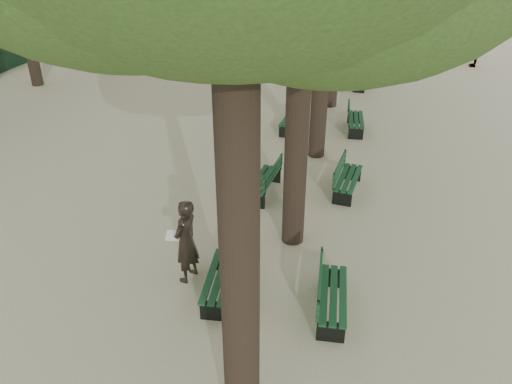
# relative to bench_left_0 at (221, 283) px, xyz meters

# --- Properties ---
(ground) EXTENTS (120.00, 120.00, 0.00)m
(ground) POSITION_rel_bench_left_0_xyz_m (-0.37, -0.73, -0.27)
(ground) COLOR tan
(ground) RESTS_ON ground
(bench_left_0) EXTENTS (0.73, 1.84, 0.92)m
(bench_left_0) POSITION_rel_bench_left_0_xyz_m (0.00, 0.00, 0.00)
(bench_left_0) COLOR black
(bench_left_0) RESTS_ON ground
(bench_left_1) EXTENTS (0.74, 1.85, 0.92)m
(bench_left_1) POSITION_rel_bench_left_0_xyz_m (-0.00, 4.33, 0.00)
(bench_left_1) COLOR black
(bench_left_1) RESTS_ON ground
(bench_left_2) EXTENTS (0.73, 1.84, 0.92)m
(bench_left_2) POSITION_rel_bench_left_0_xyz_m (0.00, 9.28, 0.00)
(bench_left_2) COLOR black
(bench_left_2) RESTS_ON ground
(bench_left_3) EXTENTS (0.74, 1.85, 0.92)m
(bench_left_3) POSITION_rel_bench_left_0_xyz_m (-0.00, 14.40, 0.00)
(bench_left_3) COLOR black
(bench_left_3) RESTS_ON ground
(bench_right_0) EXTENTS (0.68, 1.83, 0.92)m
(bench_right_0) POSITION_rel_bench_left_0_xyz_m (2.27, -0.07, 0.00)
(bench_right_0) COLOR black
(bench_right_0) RESTS_ON ground
(bench_right_1) EXTENTS (0.78, 1.85, 0.92)m
(bench_right_1) POSITION_rel_bench_left_0_xyz_m (2.27, 4.95, 0.00)
(bench_right_1) COLOR black
(bench_right_1) RESTS_ON ground
(bench_right_2) EXTENTS (0.70, 1.84, 0.92)m
(bench_right_2) POSITION_rel_bench_left_0_xyz_m (2.27, 9.67, 0.00)
(bench_right_2) COLOR black
(bench_right_2) RESTS_ON ground
(bench_right_3) EXTENTS (0.70, 1.84, 0.92)m
(bench_right_3) POSITION_rel_bench_left_0_xyz_m (2.27, 15.07, 0.00)
(bench_right_3) COLOR black
(bench_right_3) RESTS_ON ground
(man_with_map) EXTENTS (0.71, 0.83, 1.89)m
(man_with_map) POSITION_rel_bench_left_0_xyz_m (-0.82, 0.34, 0.68)
(man_with_map) COLOR black
(man_with_map) RESTS_ON ground
(pedestrian_d) EXTENTS (0.96, 0.47, 1.91)m
(pedestrian_d) POSITION_rel_bench_left_0_xyz_m (-5.44, 26.04, 0.68)
(pedestrian_d) COLOR #262628
(pedestrian_d) RESTS_ON ground
(pedestrian_c) EXTENTS (0.45, 1.06, 1.76)m
(pedestrian_c) POSITION_rel_bench_left_0_xyz_m (7.86, 20.09, 0.61)
(pedestrian_c) COLOR #262628
(pedestrian_c) RESTS_ON ground
(pedestrian_e) EXTENTS (1.20, 1.44, 1.67)m
(pedestrian_e) POSITION_rel_bench_left_0_xyz_m (-8.35, 21.56, 0.56)
(pedestrian_e) COLOR #262628
(pedestrian_e) RESTS_ON ground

